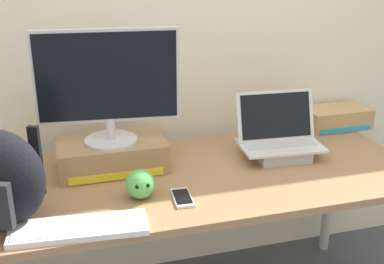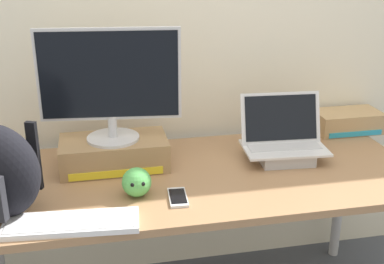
{
  "view_description": "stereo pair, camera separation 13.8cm",
  "coord_description": "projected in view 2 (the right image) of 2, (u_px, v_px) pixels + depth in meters",
  "views": [
    {
      "loc": [
        -0.5,
        -1.75,
        1.6
      ],
      "look_at": [
        0.0,
        0.0,
        0.9
      ],
      "focal_mm": 46.74,
      "sensor_mm": 36.0,
      "label": 1
    },
    {
      "loc": [
        -0.37,
        -1.79,
        1.6
      ],
      "look_at": [
        0.0,
        0.0,
        0.9
      ],
      "focal_mm": 46.74,
      "sensor_mm": 36.0,
      "label": 2
    }
  ],
  "objects": [
    {
      "name": "coffee_mug",
      "position": [
        12.0,
        167.0,
        1.96
      ],
      "size": [
        0.13,
        0.09,
        0.1
      ],
      "color": "#2D4C93",
      "rests_on": "desk"
    },
    {
      "name": "cell_phone",
      "position": [
        178.0,
        197.0,
        1.82
      ],
      "size": [
        0.07,
        0.15,
        0.01
      ],
      "rotation": [
        0.0,
        0.0,
        -0.07
      ],
      "color": "silver",
      "rests_on": "desk"
    },
    {
      "name": "desktop_monitor",
      "position": [
        110.0,
        83.0,
        1.96
      ],
      "size": [
        0.56,
        0.21,
        0.45
      ],
      "rotation": [
        0.0,
        0.0,
        -0.11
      ],
      "color": "silver",
      "rests_on": "toner_box_yellow"
    },
    {
      "name": "external_keyboard",
      "position": [
        71.0,
        223.0,
        1.64
      ],
      "size": [
        0.45,
        0.18,
        0.02
      ],
      "rotation": [
        0.0,
        0.0,
        -0.09
      ],
      "color": "white",
      "rests_on": "desk"
    },
    {
      "name": "toner_box_yellow",
      "position": [
        114.0,
        153.0,
        2.06
      ],
      "size": [
        0.44,
        0.24,
        0.12
      ],
      "color": "#9E7A51",
      "rests_on": "desk"
    },
    {
      "name": "plush_toy",
      "position": [
        137.0,
        182.0,
        1.83
      ],
      "size": [
        0.11,
        0.11,
        0.11
      ],
      "color": "#56B256",
      "rests_on": "desk"
    },
    {
      "name": "open_laptop",
      "position": [
        283.0,
        146.0,
        2.14
      ],
      "size": [
        0.37,
        0.25,
        0.27
      ],
      "rotation": [
        0.0,
        0.0,
        -0.07
      ],
      "color": "#ADADB2",
      "rests_on": "desk"
    },
    {
      "name": "toner_box_cyan",
      "position": [
        347.0,
        121.0,
        2.45
      ],
      "size": [
        0.32,
        0.18,
        0.1
      ],
      "color": "tan",
      "rests_on": "desk"
    },
    {
      "name": "back_wall",
      "position": [
        170.0,
        13.0,
        2.26
      ],
      "size": [
        7.0,
        0.1,
        2.6
      ],
      "primitive_type": "cube",
      "color": "silver",
      "rests_on": "ground"
    },
    {
      "name": "desk",
      "position": [
        192.0,
        188.0,
        2.04
      ],
      "size": [
        1.83,
        0.77,
        0.72
      ],
      "color": "#99704C",
      "rests_on": "ground"
    }
  ]
}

